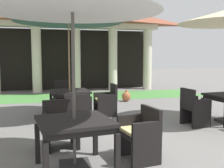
% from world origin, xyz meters
% --- Properties ---
extents(ground_plane, '(60.00, 60.00, 0.00)m').
position_xyz_m(ground_plane, '(0.00, 0.00, 0.00)').
color(ground_plane, slate).
extents(background_pavilion, '(8.45, 2.72, 4.36)m').
position_xyz_m(background_pavilion, '(0.00, 8.35, 3.33)').
color(background_pavilion, beige).
rests_on(background_pavilion, ground).
extents(lawn_strip, '(10.25, 2.43, 0.01)m').
position_xyz_m(lawn_strip, '(0.00, 6.45, 0.00)').
color(lawn_strip, '#47843D').
rests_on(lawn_strip, ground).
extents(patio_table_mid_left, '(1.05, 1.05, 0.74)m').
position_xyz_m(patio_table_mid_left, '(-0.75, 2.61, 0.65)').
color(patio_table_mid_left, black).
rests_on(patio_table_mid_left, ground).
extents(patio_umbrella_mid_left, '(2.80, 2.80, 2.91)m').
position_xyz_m(patio_umbrella_mid_left, '(-0.75, 2.61, 2.67)').
color(patio_umbrella_mid_left, '#2D2D2D').
rests_on(patio_umbrella_mid_left, ground).
extents(patio_chair_mid_left_north, '(0.66, 0.59, 0.92)m').
position_xyz_m(patio_chair_mid_left_north, '(-0.81, 3.63, 0.43)').
color(patio_chair_mid_left_north, black).
rests_on(patio_chair_mid_left_north, ground).
extents(patio_chair_mid_left_east, '(0.58, 0.57, 0.89)m').
position_xyz_m(patio_chair_mid_left_east, '(0.27, 2.66, 0.40)').
color(patio_chair_mid_left_east, black).
rests_on(patio_chair_mid_left_east, ground).
extents(patio_chair_mid_left_south, '(0.60, 0.61, 0.80)m').
position_xyz_m(patio_chair_mid_left_south, '(-0.70, 1.60, 0.39)').
color(patio_chair_mid_left_south, black).
rests_on(patio_chair_mid_left_south, ground).
extents(patio_table_mid_right, '(1.14, 1.14, 0.75)m').
position_xyz_m(patio_table_mid_right, '(-0.95, -0.77, 0.65)').
color(patio_table_mid_right, black).
rests_on(patio_table_mid_right, ground).
extents(patio_umbrella_mid_right, '(2.45, 2.45, 2.63)m').
position_xyz_m(patio_umbrella_mid_right, '(-0.95, -0.77, 2.38)').
color(patio_umbrella_mid_right, '#2D2D2D').
rests_on(patio_umbrella_mid_right, ground).
extents(patio_chair_mid_right_east, '(0.58, 0.67, 0.84)m').
position_xyz_m(patio_chair_mid_right_east, '(0.10, -0.61, 0.41)').
color(patio_chair_mid_right_east, black).
rests_on(patio_chair_mid_right_east, ground).
extents(patio_chair_mid_right_north, '(0.65, 0.58, 0.85)m').
position_xyz_m(patio_chair_mid_right_north, '(-1.11, 0.28, 0.40)').
color(patio_chair_mid_right_north, black).
rests_on(patio_chair_mid_right_north, ground).
extents(patio_chair_far_back_west, '(0.55, 0.60, 0.89)m').
position_xyz_m(patio_chair_far_back_west, '(2.05, 1.09, 0.42)').
color(patio_chair_far_back_west, black).
rests_on(patio_chair_far_back_west, ground).
extents(terracotta_urn, '(0.33, 0.33, 0.44)m').
position_xyz_m(terracotta_urn, '(1.48, 4.82, 0.18)').
color(terracotta_urn, '#9E5633').
rests_on(terracotta_urn, ground).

